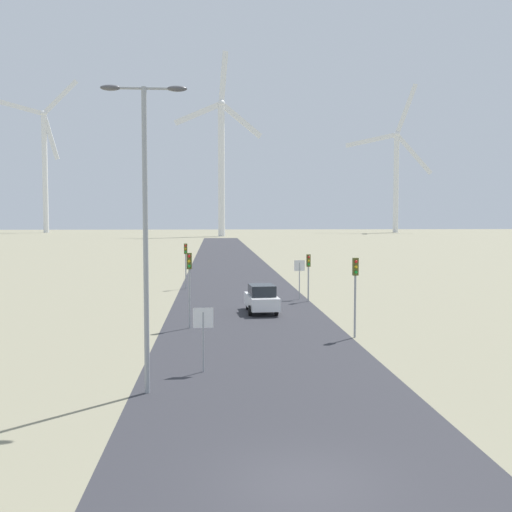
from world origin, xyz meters
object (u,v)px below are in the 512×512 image
object	(u,v)px
stop_sign_near	(203,327)
wind_turbine_left	(221,155)
wind_turbine_far_left	(45,160)
wind_turbine_center	(396,170)
traffic_light_post_near_left	(189,273)
traffic_light_post_mid_left	(186,256)
traffic_light_post_near_right	(355,279)
stop_sign_far	(299,272)
streetlamp	(145,205)
traffic_light_post_mid_right	(308,267)
car_approaching	(262,299)

from	to	relation	value
stop_sign_near	wind_turbine_left	world-z (taller)	wind_turbine_left
wind_turbine_far_left	wind_turbine_center	bearing A→B (deg)	-3.01
wind_turbine_left	traffic_light_post_near_left	bearing A→B (deg)	-91.37
traffic_light_post_mid_left	wind_turbine_far_left	world-z (taller)	wind_turbine_far_left
traffic_light_post_near_right	traffic_light_post_mid_left	bearing A→B (deg)	113.87
stop_sign_far	traffic_light_post_near_left	bearing A→B (deg)	-124.43
wind_turbine_center	traffic_light_post_near_left	bearing A→B (deg)	-109.98
traffic_light_post_mid_left	wind_turbine_far_left	xyz separation A→B (m)	(-66.65, 200.78, 26.77)
traffic_light_post_near_left	wind_turbine_far_left	size ratio (longest dim) A/B	0.07
traffic_light_post_near_left	stop_sign_far	bearing A→B (deg)	55.57
streetlamp	traffic_light_post_near_left	bearing A→B (deg)	85.38
streetlamp	wind_turbine_center	distance (m)	238.01
traffic_light_post_near_right	traffic_light_post_mid_right	xyz separation A→B (m)	(-0.30, 13.35, -0.46)
wind_turbine_center	stop_sign_far	bearing A→B (deg)	-109.05
traffic_light_post_near_left	wind_turbine_far_left	bearing A→B (deg)	107.16
traffic_light_post_mid_right	streetlamp	bearing A→B (deg)	-112.48
car_approaching	streetlamp	bearing A→B (deg)	-107.26
traffic_light_post_mid_right	wind_turbine_far_left	world-z (taller)	wind_turbine_far_left
traffic_light_post_near_left	wind_turbine_left	bearing A→B (deg)	88.63
streetlamp	wind_turbine_far_left	bearing A→B (deg)	106.07
traffic_light_post_mid_right	wind_turbine_left	bearing A→B (deg)	91.60
stop_sign_far	car_approaching	distance (m)	7.09
streetlamp	stop_sign_far	world-z (taller)	streetlamp
traffic_light_post_near_right	traffic_light_post_mid_right	bearing A→B (deg)	91.27
traffic_light_post_near_left	wind_turbine_center	bearing A→B (deg)	70.02
wind_turbine_far_left	wind_turbine_left	bearing A→B (deg)	-36.90
streetlamp	wind_turbine_far_left	size ratio (longest dim) A/B	0.17
stop_sign_near	traffic_light_post_mid_left	world-z (taller)	traffic_light_post_mid_left
traffic_light_post_near_right	wind_turbine_left	size ratio (longest dim) A/B	0.07
wind_turbine_center	streetlamp	bearing A→B (deg)	-109.19
traffic_light_post_near_right	car_approaching	bearing A→B (deg)	116.08
traffic_light_post_near_right	wind_turbine_left	world-z (taller)	wind_turbine_left
traffic_light_post_near_right	traffic_light_post_mid_right	size ratio (longest dim) A/B	1.18
wind_turbine_far_left	traffic_light_post_near_right	bearing A→B (deg)	-71.08
traffic_light_post_mid_left	wind_turbine_center	bearing A→B (deg)	68.00
streetlamp	stop_sign_near	distance (m)	5.85
streetlamp	car_approaching	xyz separation A→B (m)	(5.44, 17.52, -5.69)
traffic_light_post_mid_left	wind_turbine_center	distance (m)	209.59
traffic_light_post_mid_right	wind_turbine_center	xyz separation A→B (m)	(68.70, 201.62, 23.20)
traffic_light_post_mid_left	car_approaching	distance (m)	14.59
stop_sign_far	traffic_light_post_near_right	distance (m)	14.64
traffic_light_post_near_left	traffic_light_post_near_right	distance (m)	9.16
traffic_light_post_mid_right	wind_turbine_far_left	size ratio (longest dim) A/B	0.06
streetlamp	stop_sign_near	bearing A→B (deg)	55.03
traffic_light_post_mid_left	stop_sign_near	bearing A→B (deg)	-85.94
stop_sign_near	traffic_light_post_near_left	world-z (taller)	traffic_light_post_near_left
traffic_light_post_near_right	wind_turbine_far_left	size ratio (longest dim) A/B	0.07
stop_sign_far	wind_turbine_far_left	world-z (taller)	wind_turbine_far_left
traffic_light_post_mid_right	car_approaching	distance (m)	6.44
traffic_light_post_near_right	traffic_light_post_mid_right	distance (m)	13.36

